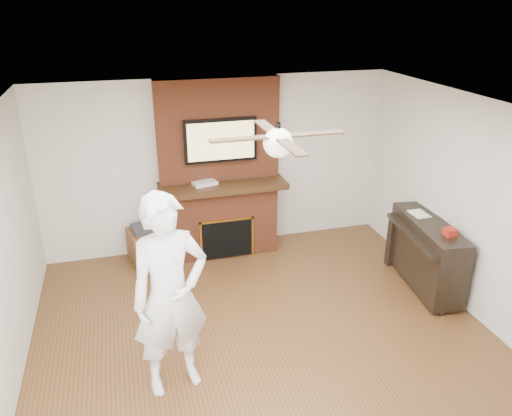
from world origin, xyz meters
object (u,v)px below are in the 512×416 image
object	(u,v)px
person	(170,296)
fireplace	(221,186)
piano	(426,253)
side_table	(148,244)

from	to	relation	value
person	fireplace	bearing A→B (deg)	55.90
piano	side_table	bearing A→B (deg)	160.97
person	piano	bearing A→B (deg)	2.73
side_table	piano	size ratio (longest dim) A/B	0.41
person	side_table	bearing A→B (deg)	78.85
side_table	piano	distance (m)	3.77
fireplace	piano	xyz separation A→B (m)	(2.28, -1.72, -0.51)
fireplace	piano	size ratio (longest dim) A/B	1.76
fireplace	person	world-z (taller)	fireplace
person	side_table	size ratio (longest dim) A/B	3.44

